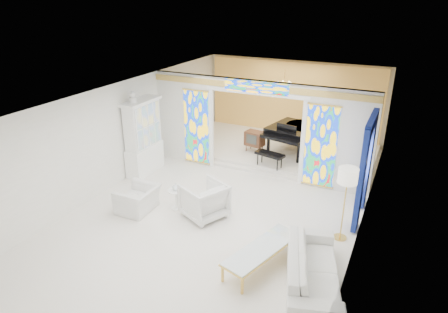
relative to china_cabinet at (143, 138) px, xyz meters
The scene contains 24 objects.
floor 3.47m from the china_cabinet, 10.50° to the right, with size 12.00×12.00×0.00m, color silver.
ceiling 3.75m from the china_cabinet, 10.50° to the right, with size 7.00×12.00×0.02m, color silver.
wall_back 6.30m from the china_cabinet, 59.24° to the left, with size 7.00×0.02×3.00m, color silver.
wall_front 7.35m from the china_cabinet, 64.01° to the right, with size 7.00×0.02×3.00m, color silver.
wall_left 0.74m from the china_cabinet, 115.42° to the right, with size 0.02×12.00×3.00m, color silver.
wall_right 6.75m from the china_cabinet, ahead, with size 0.02×12.00×3.00m, color silver.
partition_wall 3.54m from the china_cabinet, 23.50° to the left, with size 7.00×0.22×3.00m.
stained_glass_left 1.76m from the china_cabinet, 47.47° to the left, with size 0.90×0.04×2.40m, color gold.
stained_glass_right 5.41m from the china_cabinet, 13.85° to the left, with size 0.90×0.04×2.40m, color gold.
stained_glass_transom 3.84m from the china_cabinet, 21.91° to the left, with size 2.00×0.04×0.34m, color gold.
alcove_platform 4.88m from the china_cabinet, 47.45° to the left, with size 6.80×3.80×0.18m, color silver.
gold_curtain_back 6.19m from the china_cabinet, 58.67° to the left, with size 6.70×0.10×2.90m, color gold.
chandelier 5.02m from the china_cabinet, 44.89° to the left, with size 0.48×0.48×0.30m, color gold.
blue_drapes 6.63m from the china_cabinet, ahead, with size 0.14×1.85×2.65m.
china_cabinet is the anchor object (origin of this frame).
armchair_left 2.60m from the china_cabinet, 58.53° to the right, with size 1.03×0.90×0.67m, color silver.
armchair_right 3.47m from the china_cabinet, 28.13° to the right, with size 0.99×1.02×0.93m, color white.
sofa 6.90m from the china_cabinet, 25.81° to the right, with size 2.54×0.99×0.74m, color white.
side_table 2.79m from the china_cabinet, 36.37° to the right, with size 0.50×0.50×0.55m.
vase 2.72m from the china_cabinet, 36.37° to the right, with size 0.20×0.20×0.20m, color silver.
coffee_table 5.85m from the china_cabinet, 29.44° to the right, with size 1.19×2.12×0.45m.
floor_lamp 6.48m from the china_cabinet, ahead, with size 0.59×0.59×1.81m.
grand_piano 5.28m from the china_cabinet, 39.37° to the left, with size 2.22×3.01×1.16m.
tv_console 3.87m from the china_cabinet, 46.02° to the left, with size 0.69×0.53×0.73m.
Camera 1 is at (4.12, -8.89, 5.43)m, focal length 32.00 mm.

